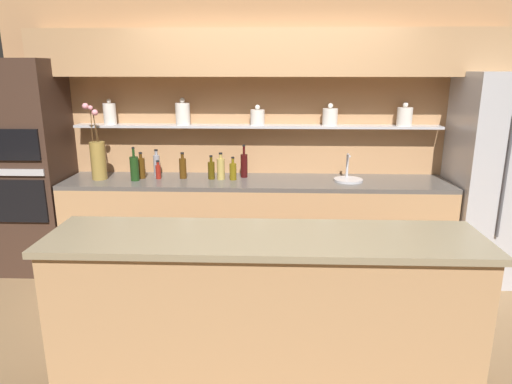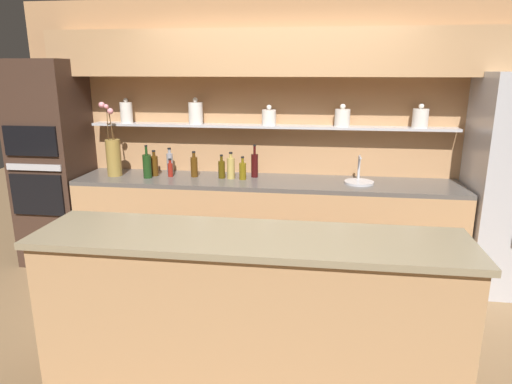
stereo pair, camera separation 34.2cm
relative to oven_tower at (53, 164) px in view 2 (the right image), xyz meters
The scene contains 17 objects.
ground_plane 2.79m from the oven_tower, 28.41° to the right, with size 12.00×12.00×0.00m, color olive.
back_wall_unit 2.36m from the oven_tower, ahead, with size 5.20×0.44×2.60m.
back_counter_unit 2.24m from the oven_tower, ahead, with size 3.66×0.62×0.92m.
island_counter 2.93m from the oven_tower, 37.54° to the right, with size 2.53×0.61×1.02m.
oven_tower is the anchor object (origin of this frame).
flower_vase 0.67m from the oven_tower, ahead, with size 0.17×0.15×0.72m.
sink_fixture 3.05m from the oven_tower, ahead, with size 0.27×0.27×0.25m.
bottle_oil_0 1.95m from the oven_tower, ahead, with size 0.07×0.07×0.22m.
bottle_spirit_1 1.06m from the oven_tower, ahead, with size 0.07×0.07×0.26m.
bottle_wine_2 2.05m from the oven_tower, ahead, with size 0.07×0.07×0.32m.
bottle_spirit_3 1.19m from the oven_tower, ahead, with size 0.06×0.06×0.27m.
bottle_wine_4 1.02m from the oven_tower, ahead, with size 0.08×0.08×0.32m.
bottle_spirit_5 1.46m from the oven_tower, ahead, with size 0.07×0.07×0.25m.
bottle_oil_6 1.74m from the oven_tower, ahead, with size 0.07×0.07×0.23m.
bottle_sauce_7 1.22m from the oven_tower, ahead, with size 0.05×0.05×0.18m.
bottle_sauce_8 1.03m from the oven_tower, ahead, with size 0.05×0.05×0.18m.
bottle_spirit_9 1.83m from the oven_tower, ahead, with size 0.07×0.07×0.26m.
Camera 2 is at (0.38, -2.96, 1.95)m, focal length 32.00 mm.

